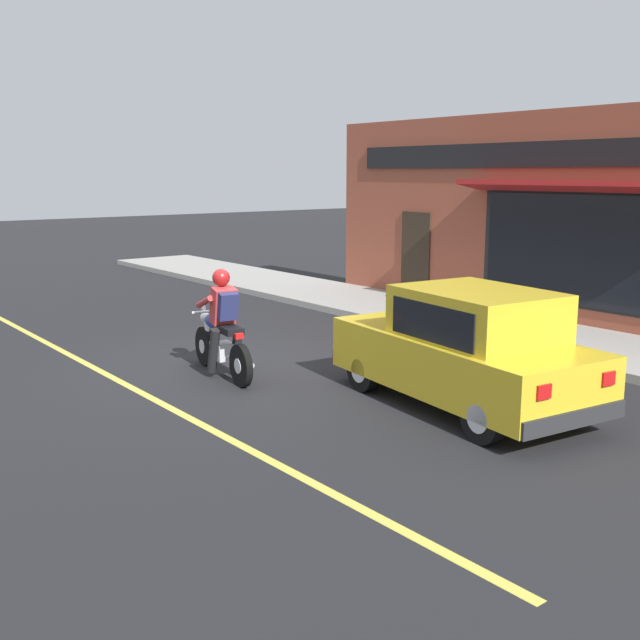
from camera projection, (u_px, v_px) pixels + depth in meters
ground_plane at (239, 368)px, 11.71m from camera, size 80.00×80.00×0.00m
sidewalk_curb at (365, 302)px, 17.21m from camera, size 2.60×22.00×0.14m
lane_stripe at (58, 349)px, 12.94m from camera, size 0.12×19.80×0.01m
storefront_building at (539, 218)px, 15.04m from camera, size 1.25×11.39×4.20m
motorcycle_with_rider at (222, 332)px, 11.12m from camera, size 0.64×2.01×1.62m
car_hatchback at (466, 350)px, 9.61m from camera, size 2.10×3.96×1.57m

